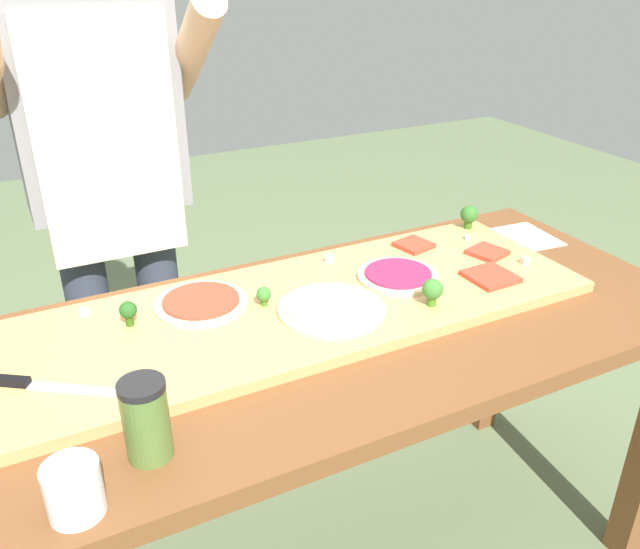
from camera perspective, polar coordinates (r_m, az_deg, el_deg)
prep_table at (r=1.45m, az=-1.49°, el=-8.52°), size 1.80×0.73×0.79m
cutting_board at (r=1.45m, az=-2.00°, el=-3.04°), size 1.35×0.45×0.02m
chefs_knife at (r=1.30m, az=-24.49°, el=-8.67°), size 0.25×0.18×0.02m
pizza_whole_tomato_red at (r=1.46m, az=-10.38°, el=-2.43°), size 0.21×0.21×0.02m
pizza_whole_beet_magenta at (r=1.57m, az=6.87°, el=-0.07°), size 0.19×0.19×0.02m
pizza_whole_cheese_artichoke at (r=1.41m, az=1.03°, el=-3.02°), size 0.24×0.24×0.02m
pizza_slice_far_right at (r=1.74m, az=8.23°, el=2.59°), size 0.10×0.10×0.01m
pizza_slice_near_right at (r=1.73m, az=14.47°, el=1.91°), size 0.10×0.10×0.01m
pizza_slice_near_left at (r=1.60m, az=14.73°, el=-0.17°), size 0.11×0.11×0.01m
broccoli_floret_front_left at (r=1.43m, az=-4.95°, el=-1.80°), size 0.03×0.03×0.04m
broccoli_floret_front_mid at (r=1.44m, az=9.85°, el=-1.36°), size 0.05×0.05×0.06m
broccoli_floret_back_mid at (r=1.87m, az=12.95°, el=5.10°), size 0.05×0.05×0.07m
broccoli_floret_back_left at (r=1.41m, az=-16.48°, el=-3.09°), size 0.04×0.04×0.06m
cheese_crumble_a at (r=1.70m, az=17.60°, el=1.14°), size 0.02×0.02×0.02m
cheese_crumble_b at (r=1.49m, az=-19.98°, el=-3.09°), size 0.02×0.02×0.01m
cheese_crumble_c at (r=1.63m, az=0.88°, el=1.39°), size 0.03×0.03×0.02m
cheese_crumble_d at (r=1.81m, az=12.81°, el=3.20°), size 0.02×0.02×0.01m
flour_cup at (r=1.04m, az=-20.76°, el=-17.44°), size 0.08×0.08×0.08m
sauce_jar at (r=1.08m, az=-15.02°, el=-12.21°), size 0.08×0.08×0.14m
recipe_note at (r=1.93m, az=17.70°, el=3.18°), size 0.15×0.19×0.00m
cook_center at (r=1.81m, az=-18.28°, el=8.67°), size 0.54×0.39×1.67m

